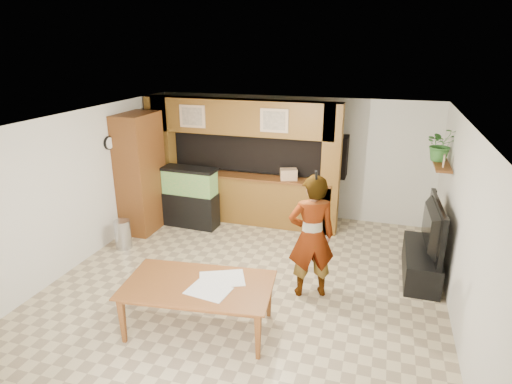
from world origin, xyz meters
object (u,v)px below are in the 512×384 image
(television, at_px, (426,226))
(person, at_px, (311,237))
(aquarium, at_px, (190,198))
(pantry_cabinet, at_px, (141,173))
(dining_table, at_px, (198,308))

(television, height_order, person, person)
(person, bearing_deg, aquarium, -55.21)
(television, distance_m, person, 1.95)
(pantry_cabinet, height_order, television, pantry_cabinet)
(person, bearing_deg, pantry_cabinet, -43.34)
(pantry_cabinet, distance_m, dining_table, 3.79)
(aquarium, relative_size, television, 0.87)
(pantry_cabinet, distance_m, person, 3.98)
(pantry_cabinet, relative_size, dining_table, 1.23)
(aquarium, bearing_deg, pantry_cabinet, -151.98)
(pantry_cabinet, bearing_deg, aquarium, 25.52)
(pantry_cabinet, distance_m, television, 5.37)
(person, relative_size, dining_table, 0.99)
(television, bearing_deg, aquarium, 77.04)
(television, bearing_deg, dining_table, 126.43)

